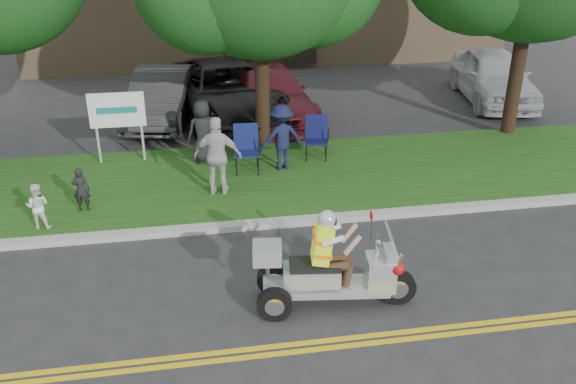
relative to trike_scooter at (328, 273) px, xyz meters
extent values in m
plane|color=#28282B|center=(-0.58, -0.42, -0.57)|extent=(120.00, 120.00, 0.00)
cube|color=gold|center=(-0.58, -1.00, -0.56)|extent=(60.00, 0.10, 0.01)
cube|color=gold|center=(-0.58, -0.84, -0.56)|extent=(60.00, 0.10, 0.01)
cube|color=#A8A89E|center=(-0.58, 2.63, -0.51)|extent=(60.00, 0.25, 0.12)
cube|color=#184312|center=(-0.58, 4.78, -0.51)|extent=(60.00, 4.00, 0.10)
cylinder|color=#332114|center=(-0.08, 6.78, 1.53)|extent=(0.36, 0.36, 4.20)
cylinder|color=#332114|center=(6.42, 6.58, 1.81)|extent=(0.36, 0.36, 4.76)
cylinder|color=silver|center=(-3.98, 6.18, -0.02)|extent=(0.06, 0.06, 1.10)
cylinder|color=silver|center=(-2.98, 6.18, -0.02)|extent=(0.06, 0.06, 1.10)
cube|color=white|center=(-3.48, 6.18, 0.78)|extent=(1.25, 0.06, 0.80)
cylinder|color=black|center=(1.07, -0.14, -0.29)|extent=(0.58, 0.20, 0.57)
cylinder|color=black|center=(-0.84, -0.23, -0.30)|extent=(0.54, 0.21, 0.53)
cylinder|color=black|center=(-0.76, 0.44, -0.30)|extent=(0.54, 0.21, 0.53)
cube|color=silver|center=(0.04, 0.00, -0.25)|extent=(1.83, 0.66, 0.17)
cube|color=silver|center=(-0.24, 0.03, -0.05)|extent=(0.90, 0.54, 0.33)
cube|color=black|center=(-0.19, 0.03, 0.15)|extent=(0.80, 0.49, 0.09)
cube|color=silver|center=(0.79, -0.10, 0.00)|extent=(0.48, 0.50, 0.52)
cube|color=silver|center=(0.92, -0.12, 0.54)|extent=(0.24, 0.45, 0.46)
cube|color=silver|center=(-0.89, 0.12, 0.37)|extent=(0.47, 0.45, 0.28)
sphere|color=#B20C0F|center=(0.99, -0.26, 0.17)|extent=(0.21, 0.21, 0.21)
cube|color=#CDE918|center=(-0.09, 0.01, 0.53)|extent=(0.37, 0.42, 0.61)
sphere|color=silver|center=(-0.03, 0.01, 0.92)|extent=(0.27, 0.27, 0.27)
cylinder|color=black|center=(0.75, 5.41, -0.25)|extent=(0.03, 0.03, 0.42)
cylinder|color=black|center=(1.20, 5.32, -0.25)|extent=(0.03, 0.03, 0.42)
cylinder|color=black|center=(0.83, 5.82, -0.25)|extent=(0.03, 0.03, 0.42)
cylinder|color=black|center=(1.28, 5.73, -0.25)|extent=(0.03, 0.03, 0.42)
cube|color=#0F1246|center=(1.02, 5.57, -0.04)|extent=(0.61, 0.57, 0.04)
cube|color=#0F1246|center=(1.06, 5.80, 0.25)|extent=(0.54, 0.26, 0.57)
cylinder|color=black|center=(-0.93, 4.85, -0.24)|extent=(0.03, 0.03, 0.44)
cylinder|color=black|center=(-0.45, 4.82, -0.24)|extent=(0.03, 0.03, 0.44)
cylinder|color=black|center=(-0.90, 5.29, -0.24)|extent=(0.03, 0.03, 0.44)
cylinder|color=black|center=(-0.42, 5.26, -0.24)|extent=(0.03, 0.03, 0.44)
cube|color=#11194F|center=(-0.67, 5.05, -0.01)|extent=(0.58, 0.54, 0.04)
cube|color=#11194F|center=(-0.66, 5.29, 0.29)|extent=(0.56, 0.20, 0.60)
imported|color=beige|center=(-1.36, 4.04, 0.36)|extent=(1.03, 0.58, 1.66)
imported|color=#141937|center=(0.12, 5.13, 0.29)|extent=(1.07, 0.77, 1.50)
imported|color=black|center=(-1.59, 5.85, 0.27)|extent=(0.80, 0.61, 1.47)
imported|color=black|center=(-4.05, 3.71, -0.01)|extent=(0.34, 0.24, 0.90)
imported|color=white|center=(-4.75, 3.12, -0.02)|extent=(0.47, 0.39, 0.88)
imported|color=#333336|center=(-2.58, 9.36, 0.13)|extent=(2.19, 4.45, 1.40)
imported|color=black|center=(-0.76, 9.33, 0.21)|extent=(3.41, 5.91, 1.55)
imported|color=#54131D|center=(0.39, 9.09, 0.13)|extent=(2.49, 5.02, 1.40)
imported|color=#B6B8BE|center=(7.42, 9.54, 0.21)|extent=(2.59, 4.82, 1.56)
camera|label=1|loc=(-1.88, -7.51, 5.03)|focal=38.00mm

